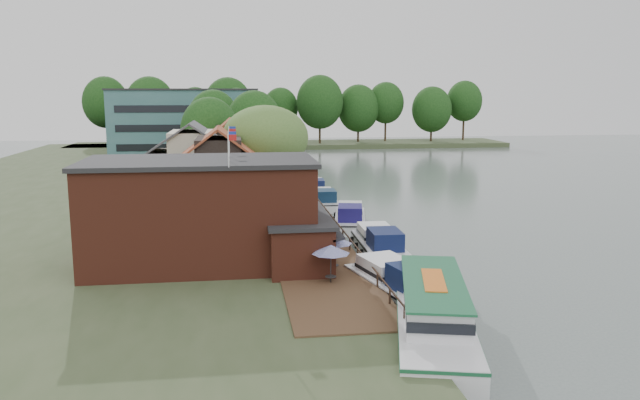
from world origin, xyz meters
name	(u,v)px	position (x,y,z in m)	size (l,w,h in m)	color
ground	(422,265)	(0.00, 0.00, 0.00)	(260.00, 260.00, 0.00)	#54615E
land_bank	(100,193)	(-30.00, 35.00, 0.50)	(50.00, 140.00, 1.00)	#384728
quay_deck	(301,226)	(-8.00, 10.00, 1.05)	(6.00, 50.00, 0.10)	#47301E
quay_rail	(330,219)	(-5.30, 10.50, 1.50)	(0.20, 49.00, 1.00)	black
pub	(230,211)	(-14.00, -1.00, 4.65)	(20.00, 11.00, 7.30)	maroon
hotel_block	(185,124)	(-22.00, 70.00, 7.15)	(25.40, 12.40, 12.30)	#38666B
cottage_a	(220,174)	(-15.00, 14.00, 5.25)	(8.60, 7.60, 8.50)	black
cottage_b	(193,163)	(-18.00, 24.00, 5.25)	(9.60, 8.60, 8.50)	beige
cottage_c	(231,154)	(-14.00, 33.00, 5.25)	(7.60, 7.60, 8.50)	black
willow	(266,158)	(-10.50, 19.00, 6.21)	(8.60, 8.60, 10.43)	#476B2D
umbrella_0	(331,264)	(-7.94, -6.67, 2.29)	(2.35, 2.35, 2.38)	navy
umbrella_1	(334,253)	(-7.35, -4.17, 2.29)	(2.41, 2.41, 2.38)	navy
umbrella_2	(329,244)	(-7.29, -1.65, 2.29)	(1.99, 1.99, 2.38)	navy
umbrella_3	(319,232)	(-7.45, 2.00, 2.29)	(2.23, 2.23, 2.38)	navy
umbrella_4	(308,226)	(-8.02, 4.24, 2.29)	(2.21, 2.21, 2.38)	#1B1C95
umbrella_5	(312,216)	(-7.22, 8.21, 2.29)	(1.95, 1.95, 2.38)	#1C289A
cruiser_0	(398,279)	(-3.82, -7.37, 1.32)	(3.48, 10.75, 2.64)	white
cruiser_1	(379,240)	(-2.57, 3.03, 1.25)	(3.32, 10.26, 2.50)	white
cruiser_2	(350,215)	(-2.87, 13.79, 1.20)	(3.20, 9.89, 2.40)	silver
cruiser_3	(324,197)	(-3.81, 24.41, 1.11)	(2.99, 9.27, 2.22)	white
cruiser_4	(315,186)	(-3.70, 33.00, 1.08)	(2.93, 9.07, 2.17)	white
tour_boat	(434,311)	(-3.60, -13.51, 1.50)	(3.89, 13.79, 3.01)	silver
swan	(405,309)	(-4.04, -9.60, 0.22)	(0.44, 0.44, 0.44)	white
bank_tree_0	(210,139)	(-16.75, 41.20, 6.53)	(7.68, 7.68, 11.07)	#143811
bank_tree_1	(255,130)	(-10.46, 51.44, 6.98)	(8.24, 8.24, 11.95)	#143811
bank_tree_2	(214,128)	(-16.69, 57.15, 7.04)	(8.03, 8.03, 12.09)	#143811
bank_tree_3	(244,121)	(-11.57, 79.75, 7.09)	(7.00, 7.00, 12.19)	#143811
bank_tree_4	(212,122)	(-17.89, 86.78, 6.61)	(7.77, 7.77, 11.22)	#143811
bank_tree_5	(237,117)	(-12.71, 93.58, 7.29)	(6.97, 6.97, 12.58)	#143811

